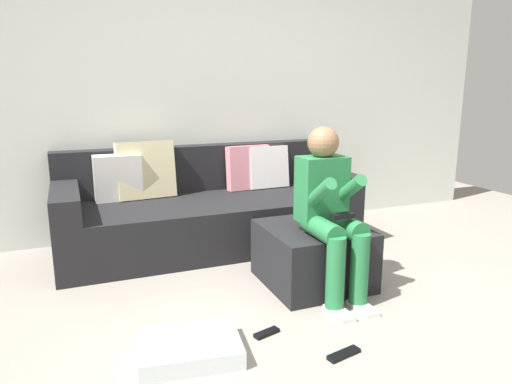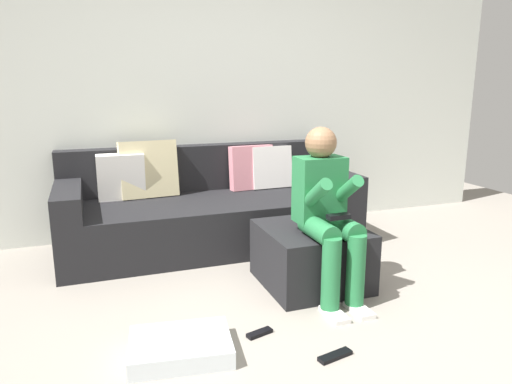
{
  "view_description": "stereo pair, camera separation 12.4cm",
  "coord_description": "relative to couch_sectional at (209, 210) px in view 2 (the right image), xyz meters",
  "views": [
    {
      "loc": [
        -1.34,
        -1.88,
        1.35
      ],
      "look_at": [
        -0.06,
        1.31,
        0.56
      ],
      "focal_mm": 32.97,
      "sensor_mm": 36.0,
      "label": 1
    },
    {
      "loc": [
        -1.22,
        -1.93,
        1.35
      ],
      "look_at": [
        -0.06,
        1.31,
        0.56
      ],
      "focal_mm": 32.97,
      "sensor_mm": 36.0,
      "label": 2
    }
  ],
  "objects": [
    {
      "name": "ottoman",
      "position": [
        0.45,
        -1.07,
        -0.1
      ],
      "size": [
        0.66,
        0.67,
        0.41
      ],
      "primitive_type": "cube",
      "color": "black",
      "rests_on": "ground_plane"
    },
    {
      "name": "couch_sectional",
      "position": [
        0.0,
        0.0,
        0.0
      ],
      "size": [
        2.44,
        0.96,
        0.89
      ],
      "color": "black",
      "rests_on": "ground_plane"
    },
    {
      "name": "remote_by_storage_bin",
      "position": [
        -0.12,
        -1.6,
        -0.29
      ],
      "size": [
        0.16,
        0.09,
        0.02
      ],
      "primitive_type": "cube",
      "rotation": [
        0.0,
        0.0,
        0.28
      ],
      "color": "black",
      "rests_on": "ground_plane"
    },
    {
      "name": "person_seated",
      "position": [
        0.45,
        -1.27,
        0.29
      ],
      "size": [
        0.31,
        0.61,
        1.09
      ],
      "color": "#26723F",
      "rests_on": "ground_plane"
    },
    {
      "name": "wall_back",
      "position": [
        0.28,
        0.46,
        0.94
      ],
      "size": [
        5.77,
        0.1,
        2.48
      ],
      "primitive_type": "cube",
      "color": "silver",
      "rests_on": "ground_plane"
    },
    {
      "name": "storage_bin",
      "position": [
        -0.57,
        -1.65,
        -0.25
      ],
      "size": [
        0.56,
        0.44,
        0.1
      ],
      "primitive_type": "cube",
      "rotation": [
        0.0,
        0.0,
        -0.14
      ],
      "color": "silver",
      "rests_on": "ground_plane"
    },
    {
      "name": "remote_near_ottoman",
      "position": [
        0.16,
        -1.94,
        -0.29
      ],
      "size": [
        0.2,
        0.09,
        0.02
      ],
      "primitive_type": "cube",
      "rotation": [
        0.0,
        0.0,
        0.21
      ],
      "color": "black",
      "rests_on": "ground_plane"
    },
    {
      "name": "ground_plane",
      "position": [
        0.28,
        -1.88,
        -0.3
      ],
      "size": [
        7.5,
        7.5,
        0.0
      ],
      "primitive_type": "plane",
      "color": "gray"
    }
  ]
}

